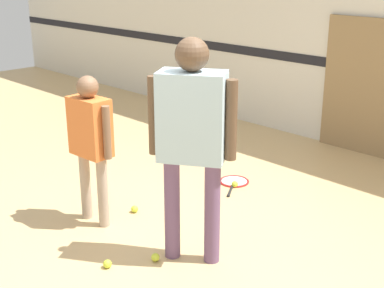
{
  "coord_description": "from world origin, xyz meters",
  "views": [
    {
      "loc": [
        2.78,
        -2.65,
        2.21
      ],
      "look_at": [
        0.18,
        -0.05,
        0.95
      ],
      "focal_mm": 50.0,
      "sensor_mm": 36.0,
      "label": 1
    }
  ],
  "objects_px": {
    "person_instructor": "(192,129)",
    "tennis_ball_near_instructor": "(155,257)",
    "racket_spare_on_floor": "(234,182)",
    "tennis_ball_by_spare_racket": "(235,184)",
    "person_student_left": "(91,134)",
    "tennis_ball_stray_left": "(107,264)",
    "tennis_ball_stray_right": "(135,209)"
  },
  "relations": [
    {
      "from": "tennis_ball_stray_left",
      "to": "tennis_ball_stray_right",
      "type": "height_order",
      "value": "same"
    },
    {
      "from": "tennis_ball_near_instructor",
      "to": "tennis_ball_stray_left",
      "type": "distance_m",
      "value": 0.37
    },
    {
      "from": "tennis_ball_near_instructor",
      "to": "tennis_ball_stray_left",
      "type": "xyz_separation_m",
      "value": [
        -0.19,
        -0.32,
        0.0
      ]
    },
    {
      "from": "person_instructor",
      "to": "tennis_ball_stray_left",
      "type": "bearing_deg",
      "value": -154.67
    },
    {
      "from": "tennis_ball_stray_left",
      "to": "person_student_left",
      "type": "bearing_deg",
      "value": 150.9
    },
    {
      "from": "tennis_ball_stray_left",
      "to": "tennis_ball_stray_right",
      "type": "distance_m",
      "value": 0.95
    },
    {
      "from": "tennis_ball_near_instructor",
      "to": "racket_spare_on_floor",
      "type": "bearing_deg",
      "value": 109.99
    },
    {
      "from": "racket_spare_on_floor",
      "to": "tennis_ball_by_spare_racket",
      "type": "distance_m",
      "value": 0.12
    },
    {
      "from": "person_student_left",
      "to": "racket_spare_on_floor",
      "type": "height_order",
      "value": "person_student_left"
    },
    {
      "from": "person_instructor",
      "to": "tennis_ball_stray_right",
      "type": "relative_size",
      "value": 26.09
    },
    {
      "from": "tennis_ball_by_spare_racket",
      "to": "tennis_ball_stray_right",
      "type": "bearing_deg",
      "value": -103.99
    },
    {
      "from": "person_student_left",
      "to": "tennis_ball_stray_left",
      "type": "bearing_deg",
      "value": -32.52
    },
    {
      "from": "tennis_ball_by_spare_racket",
      "to": "tennis_ball_stray_right",
      "type": "height_order",
      "value": "same"
    },
    {
      "from": "person_instructor",
      "to": "tennis_ball_stray_left",
      "type": "height_order",
      "value": "person_instructor"
    },
    {
      "from": "tennis_ball_near_instructor",
      "to": "tennis_ball_by_spare_racket",
      "type": "relative_size",
      "value": 1.0
    },
    {
      "from": "tennis_ball_stray_left",
      "to": "tennis_ball_near_instructor",
      "type": "bearing_deg",
      "value": 60.02
    },
    {
      "from": "person_student_left",
      "to": "racket_spare_on_floor",
      "type": "distance_m",
      "value": 1.77
    },
    {
      "from": "person_instructor",
      "to": "tennis_ball_stray_left",
      "type": "relative_size",
      "value": 26.09
    },
    {
      "from": "racket_spare_on_floor",
      "to": "tennis_ball_near_instructor",
      "type": "height_order",
      "value": "tennis_ball_near_instructor"
    },
    {
      "from": "tennis_ball_stray_left",
      "to": "person_instructor",
      "type": "bearing_deg",
      "value": 57.66
    },
    {
      "from": "person_instructor",
      "to": "racket_spare_on_floor",
      "type": "bearing_deg",
      "value": 86.37
    },
    {
      "from": "tennis_ball_near_instructor",
      "to": "tennis_ball_stray_right",
      "type": "bearing_deg",
      "value": 151.32
    },
    {
      "from": "person_instructor",
      "to": "tennis_ball_near_instructor",
      "type": "xyz_separation_m",
      "value": [
        -0.17,
        -0.24,
        -1.03
      ]
    },
    {
      "from": "person_instructor",
      "to": "racket_spare_on_floor",
      "type": "height_order",
      "value": "person_instructor"
    },
    {
      "from": "person_student_left",
      "to": "tennis_ball_stray_left",
      "type": "distance_m",
      "value": 1.12
    },
    {
      "from": "tennis_ball_near_instructor",
      "to": "tennis_ball_by_spare_racket",
      "type": "height_order",
      "value": "same"
    },
    {
      "from": "person_instructor",
      "to": "tennis_ball_stray_right",
      "type": "height_order",
      "value": "person_instructor"
    },
    {
      "from": "racket_spare_on_floor",
      "to": "tennis_ball_by_spare_racket",
      "type": "height_order",
      "value": "tennis_ball_by_spare_racket"
    },
    {
      "from": "tennis_ball_near_instructor",
      "to": "tennis_ball_by_spare_racket",
      "type": "distance_m",
      "value": 1.61
    },
    {
      "from": "tennis_ball_near_instructor",
      "to": "tennis_ball_stray_right",
      "type": "distance_m",
      "value": 0.89
    },
    {
      "from": "racket_spare_on_floor",
      "to": "tennis_ball_near_instructor",
      "type": "bearing_deg",
      "value": -12.07
    },
    {
      "from": "person_student_left",
      "to": "tennis_ball_by_spare_racket",
      "type": "xyz_separation_m",
      "value": [
        0.38,
        1.46,
        -0.79
      ]
    }
  ]
}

